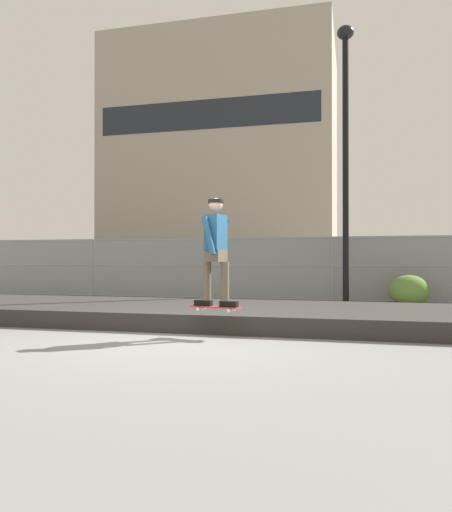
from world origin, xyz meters
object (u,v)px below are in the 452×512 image
object	(u,v)px
parked_car_near	(167,270)
shrub_left	(409,291)
parked_car_mid	(362,271)
street_lamp	(346,133)
skateboard	(216,307)
skater	(216,245)

from	to	relation	value
parked_car_near	shrub_left	distance (m)	8.42
parked_car_near	parked_car_mid	bearing A→B (deg)	1.50
street_lamp	parked_car_near	size ratio (longest dim) A/B	1.67
skateboard	shrub_left	distance (m)	7.05
parked_car_near	parked_car_mid	xyz separation A→B (m)	(6.72, 0.18, 0.00)
skateboard	street_lamp	world-z (taller)	street_lamp
skater	street_lamp	bearing A→B (deg)	72.73
parked_car_near	shrub_left	size ratio (longest dim) A/B	4.23
street_lamp	shrub_left	xyz separation A→B (m)	(1.58, 0.09, -4.14)
skateboard	street_lamp	xyz separation A→B (m)	(1.88, 6.05, 4.07)
parked_car_mid	parked_car_near	bearing A→B (deg)	-178.50
skater	parked_car_near	xyz separation A→B (m)	(-4.35, 9.26, -0.58)
shrub_left	skater	bearing A→B (deg)	-119.40
street_lamp	parked_car_mid	bearing A→B (deg)	81.71
skateboard	street_lamp	size ratio (longest dim) A/B	0.11
parked_car_near	parked_car_mid	distance (m)	6.73
parked_car_mid	shrub_left	world-z (taller)	parked_car_mid
street_lamp	shrub_left	size ratio (longest dim) A/B	7.09
skater	shrub_left	world-z (taller)	skater
skateboard	parked_car_near	xyz separation A→B (m)	(-4.35, 9.26, 0.37)
skateboard	parked_car_near	world-z (taller)	parked_car_near
shrub_left	street_lamp	bearing A→B (deg)	-176.82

